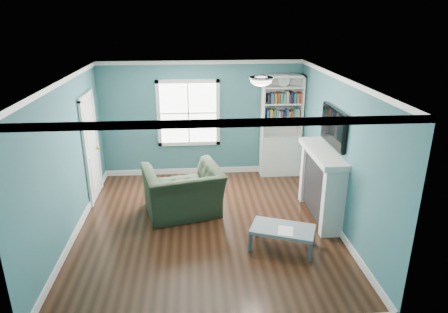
{
  "coord_description": "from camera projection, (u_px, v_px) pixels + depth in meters",
  "views": [
    {
      "loc": [
        -0.2,
        -6.23,
        3.59
      ],
      "look_at": [
        0.33,
        0.4,
        1.16
      ],
      "focal_mm": 32.0,
      "sensor_mm": 36.0,
      "label": 1
    }
  ],
  "objects": [
    {
      "name": "window",
      "position": [
        188.0,
        113.0,
        8.89
      ],
      "size": [
        1.4,
        0.06,
        1.5
      ],
      "color": "white",
      "rests_on": "room_walls"
    },
    {
      "name": "tv",
      "position": [
        333.0,
        127.0,
        6.84
      ],
      "size": [
        0.06,
        1.1,
        0.65
      ],
      "primitive_type": "cube",
      "color": "black",
      "rests_on": "fireplace"
    },
    {
      "name": "paper_sheet",
      "position": [
        286.0,
        231.0,
        6.23
      ],
      "size": [
        0.3,
        0.35,
        0.0
      ],
      "primitive_type": "cube",
      "rotation": [
        0.0,
        0.0,
        -0.26
      ],
      "color": "white",
      "rests_on": "coffee_table"
    },
    {
      "name": "fireplace",
      "position": [
        321.0,
        185.0,
        7.2
      ],
      "size": [
        0.44,
        1.58,
        1.3
      ],
      "color": "black",
      "rests_on": "ground"
    },
    {
      "name": "ceiling_fixture",
      "position": [
        261.0,
        80.0,
        6.37
      ],
      "size": [
        0.38,
        0.38,
        0.15
      ],
      "color": "white",
      "rests_on": "room_walls"
    },
    {
      "name": "trim",
      "position": [
        206.0,
        161.0,
        6.66
      ],
      "size": [
        4.5,
        5.0,
        2.6
      ],
      "color": "white",
      "rests_on": "ground"
    },
    {
      "name": "bookshelf",
      "position": [
        281.0,
        136.0,
        9.05
      ],
      "size": [
        0.9,
        0.35,
        2.31
      ],
      "color": "silver",
      "rests_on": "ground"
    },
    {
      "name": "light_switch",
      "position": [
        135.0,
        125.0,
        8.88
      ],
      "size": [
        0.08,
        0.01,
        0.12
      ],
      "primitive_type": "cube",
      "color": "white",
      "rests_on": "room_walls"
    },
    {
      "name": "coffee_table",
      "position": [
        283.0,
        230.0,
        6.33
      ],
      "size": [
        1.12,
        0.86,
        0.36
      ],
      "rotation": [
        0.0,
        0.0,
        -0.38
      ],
      "color": "#434C51",
      "rests_on": "ground"
    },
    {
      "name": "floor",
      "position": [
        207.0,
        226.0,
        7.08
      ],
      "size": [
        5.0,
        5.0,
        0.0
      ],
      "primitive_type": "plane",
      "color": "black",
      "rests_on": "ground"
    },
    {
      "name": "room_walls",
      "position": [
        206.0,
        141.0,
        6.54
      ],
      "size": [
        5.0,
        5.0,
        5.0
      ],
      "color": "#386979",
      "rests_on": "ground"
    },
    {
      "name": "recliner",
      "position": [
        183.0,
        184.0,
        7.35
      ],
      "size": [
        1.54,
        1.19,
        1.19
      ],
      "primitive_type": "imported",
      "rotation": [
        0.0,
        0.0,
        -2.9
      ],
      "color": "black",
      "rests_on": "ground"
    },
    {
      "name": "door",
      "position": [
        91.0,
        147.0,
        7.86
      ],
      "size": [
        0.12,
        0.98,
        2.17
      ],
      "color": "silver",
      "rests_on": "ground"
    }
  ]
}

